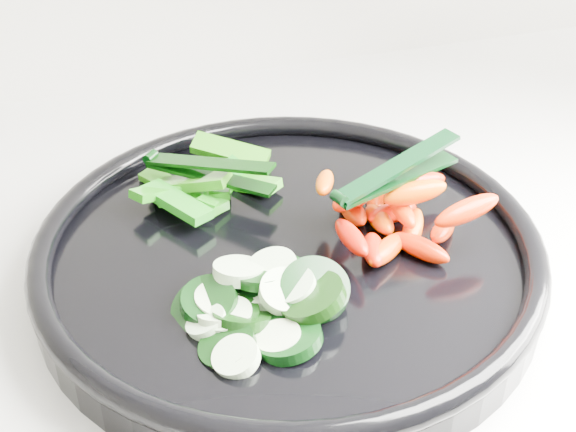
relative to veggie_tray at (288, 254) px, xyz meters
name	(u,v)px	position (x,y,z in m)	size (l,w,h in m)	color
veggie_tray	(288,254)	(0.00, 0.00, 0.00)	(0.38, 0.38, 0.04)	black
cucumber_pile	(256,303)	(-0.04, -0.06, 0.01)	(0.13, 0.12, 0.04)	black
carrot_pile	(394,209)	(0.08, 0.00, 0.02)	(0.13, 0.13, 0.05)	#FF5C00
pepper_pile	(202,185)	(-0.04, 0.09, 0.01)	(0.13, 0.12, 0.04)	#21730A
tong_carrot	(394,174)	(0.08, 0.00, 0.05)	(0.11, 0.05, 0.02)	black
tong_pepper	(206,169)	(-0.04, 0.09, 0.03)	(0.09, 0.09, 0.02)	black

